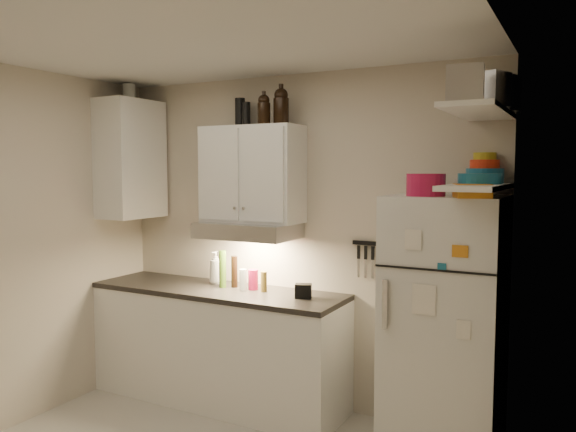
% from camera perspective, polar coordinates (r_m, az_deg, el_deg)
% --- Properties ---
extents(ceiling, '(3.20, 3.00, 0.02)m').
position_cam_1_polar(ceiling, '(3.24, -12.06, 18.00)').
color(ceiling, silver).
rests_on(ceiling, ground).
extents(back_wall, '(3.20, 0.02, 2.60)m').
position_cam_1_polar(back_wall, '(4.45, 0.85, -2.51)').
color(back_wall, beige).
rests_on(back_wall, ground).
extents(right_wall, '(0.02, 3.00, 2.60)m').
position_cam_1_polar(right_wall, '(2.52, 18.19, -8.38)').
color(right_wall, beige).
rests_on(right_wall, ground).
extents(base_cabinet, '(2.10, 0.60, 0.88)m').
position_cam_1_polar(base_cabinet, '(4.66, -7.15, -13.07)').
color(base_cabinet, white).
rests_on(base_cabinet, floor).
extents(countertop, '(2.10, 0.62, 0.04)m').
position_cam_1_polar(countertop, '(4.54, -7.21, -7.53)').
color(countertop, black).
rests_on(countertop, base_cabinet).
extents(upper_cabinet, '(0.80, 0.33, 0.75)m').
position_cam_1_polar(upper_cabinet, '(4.41, -3.66, 4.25)').
color(upper_cabinet, white).
rests_on(upper_cabinet, back_wall).
extents(side_cabinet, '(0.33, 0.55, 1.00)m').
position_cam_1_polar(side_cabinet, '(5.00, -15.68, 5.57)').
color(side_cabinet, white).
rests_on(side_cabinet, left_wall).
extents(range_hood, '(0.76, 0.46, 0.12)m').
position_cam_1_polar(range_hood, '(4.38, -4.08, -1.46)').
color(range_hood, silver).
rests_on(range_hood, back_wall).
extents(fridge, '(0.70, 0.68, 1.70)m').
position_cam_1_polar(fridge, '(3.80, 15.63, -10.89)').
color(fridge, silver).
rests_on(fridge, floor).
extents(shelf_hi, '(0.30, 0.95, 0.03)m').
position_cam_1_polar(shelf_hi, '(3.51, 18.88, 10.02)').
color(shelf_hi, white).
rests_on(shelf_hi, right_wall).
extents(shelf_lo, '(0.30, 0.95, 0.03)m').
position_cam_1_polar(shelf_lo, '(3.49, 18.69, 2.82)').
color(shelf_lo, white).
rests_on(shelf_lo, right_wall).
extents(knife_strip, '(0.42, 0.02, 0.03)m').
position_cam_1_polar(knife_strip, '(4.16, 9.32, -2.82)').
color(knife_strip, black).
rests_on(knife_strip, back_wall).
extents(dutch_oven, '(0.28, 0.28, 0.14)m').
position_cam_1_polar(dutch_oven, '(3.54, 13.81, 3.09)').
color(dutch_oven, '#A8133F').
rests_on(dutch_oven, fridge).
extents(book_stack, '(0.25, 0.28, 0.08)m').
position_cam_1_polar(book_stack, '(3.39, 18.19, 2.44)').
color(book_stack, orange).
rests_on(book_stack, fridge).
extents(spice_jar, '(0.08, 0.08, 0.11)m').
position_cam_1_polar(spice_jar, '(3.59, 17.13, 2.82)').
color(spice_jar, silver).
rests_on(spice_jar, fridge).
extents(stock_pot, '(0.39, 0.39, 0.21)m').
position_cam_1_polar(stock_pot, '(3.77, 20.33, 11.44)').
color(stock_pot, silver).
rests_on(stock_pot, shelf_hi).
extents(tin_a, '(0.24, 0.23, 0.19)m').
position_cam_1_polar(tin_a, '(3.44, 19.70, 11.95)').
color(tin_a, '#AAAAAD').
rests_on(tin_a, shelf_hi).
extents(tin_b, '(0.21, 0.21, 0.19)m').
position_cam_1_polar(tin_b, '(3.16, 17.58, 12.65)').
color(tin_b, '#AAAAAD').
rests_on(tin_b, shelf_hi).
extents(bowl_teal, '(0.24, 0.24, 0.09)m').
position_cam_1_polar(bowl_teal, '(3.83, 19.36, 3.88)').
color(bowl_teal, '#176082').
rests_on(bowl_teal, shelf_lo).
extents(bowl_orange, '(0.19, 0.19, 0.06)m').
position_cam_1_polar(bowl_orange, '(3.90, 19.35, 5.00)').
color(bowl_orange, red).
rests_on(bowl_orange, bowl_teal).
extents(bowl_yellow, '(0.15, 0.15, 0.05)m').
position_cam_1_polar(bowl_yellow, '(3.90, 19.37, 5.76)').
color(bowl_yellow, gold).
rests_on(bowl_yellow, bowl_orange).
extents(plates, '(0.32, 0.32, 0.06)m').
position_cam_1_polar(plates, '(3.55, 18.90, 3.60)').
color(plates, '#176082').
rests_on(plates, shelf_lo).
extents(growler_a, '(0.10, 0.10, 0.23)m').
position_cam_1_polar(growler_a, '(4.29, -2.47, 10.80)').
color(growler_a, black).
rests_on(growler_a, upper_cabinet).
extents(growler_b, '(0.14, 0.14, 0.28)m').
position_cam_1_polar(growler_b, '(4.28, -0.70, 11.13)').
color(growler_b, black).
rests_on(growler_b, upper_cabinet).
extents(thermos_a, '(0.08, 0.08, 0.19)m').
position_cam_1_polar(thermos_a, '(4.52, -4.27, 10.25)').
color(thermos_a, black).
rests_on(thermos_a, upper_cabinet).
extents(thermos_b, '(0.08, 0.08, 0.23)m').
position_cam_1_polar(thermos_b, '(4.58, -4.90, 10.40)').
color(thermos_b, black).
rests_on(thermos_b, upper_cabinet).
extents(side_jar, '(0.14, 0.14, 0.14)m').
position_cam_1_polar(side_jar, '(5.09, -15.84, 12.00)').
color(side_jar, silver).
rests_on(side_jar, side_cabinet).
extents(soap_bottle, '(0.12, 0.12, 0.30)m').
position_cam_1_polar(soap_bottle, '(4.68, -7.36, -5.03)').
color(soap_bottle, white).
rests_on(soap_bottle, countertop).
extents(pepper_mill, '(0.06, 0.06, 0.16)m').
position_cam_1_polar(pepper_mill, '(4.36, -2.47, -6.68)').
color(pepper_mill, brown).
rests_on(pepper_mill, countertop).
extents(oil_bottle, '(0.07, 0.07, 0.30)m').
position_cam_1_polar(oil_bottle, '(4.53, -6.66, -5.37)').
color(oil_bottle, '#3A5D17').
rests_on(oil_bottle, countertop).
extents(vinegar_bottle, '(0.06, 0.06, 0.25)m').
position_cam_1_polar(vinegar_bottle, '(4.53, -5.46, -5.65)').
color(vinegar_bottle, black).
rests_on(vinegar_bottle, countertop).
extents(clear_bottle, '(0.07, 0.07, 0.17)m').
position_cam_1_polar(clear_bottle, '(4.42, -4.59, -6.48)').
color(clear_bottle, silver).
rests_on(clear_bottle, countertop).
extents(red_jar, '(0.10, 0.10, 0.16)m').
position_cam_1_polar(red_jar, '(4.44, -3.55, -6.47)').
color(red_jar, '#A8133F').
rests_on(red_jar, countertop).
extents(caddy, '(0.14, 0.12, 0.10)m').
position_cam_1_polar(caddy, '(4.16, 1.56, -7.61)').
color(caddy, black).
rests_on(caddy, countertop).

